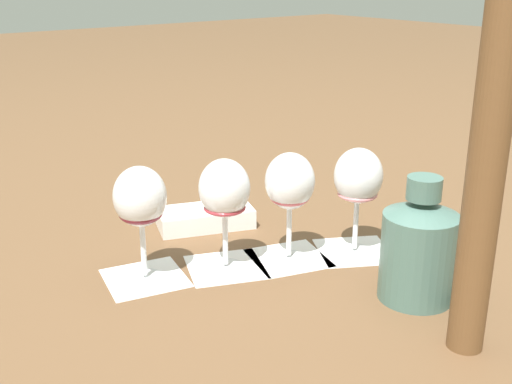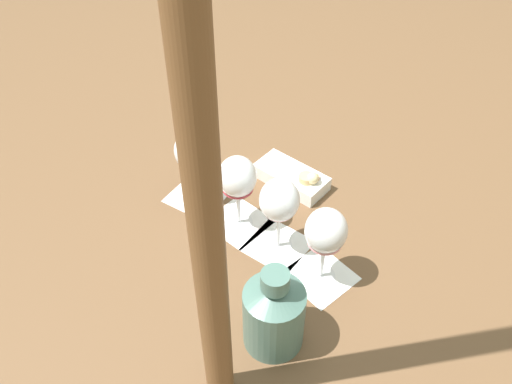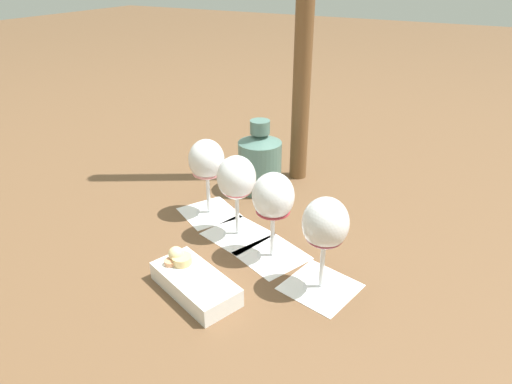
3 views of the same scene
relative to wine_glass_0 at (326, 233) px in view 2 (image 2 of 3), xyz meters
The scene contains 12 objects.
ground_plane 0.21m from the wine_glass_0, 21.74° to the right, with size 8.00×8.00×0.00m, color brown.
tasting_card_0 0.12m from the wine_glass_0, 90.00° to the left, with size 0.16×0.16×0.00m.
tasting_card_1 0.17m from the wine_glass_0, 24.43° to the right, with size 0.15×0.14×0.00m.
tasting_card_2 0.25m from the wine_glass_0, 22.12° to the right, with size 0.15×0.15×0.00m.
tasting_card_3 0.37m from the wine_glass_0, 21.58° to the right, with size 0.14×0.14×0.00m.
wine_glass_0 is the anchor object (origin of this frame).
wine_glass_1 0.11m from the wine_glass_0, 24.43° to the right, with size 0.08×0.08×0.18m.
wine_glass_2 0.22m from the wine_glass_0, 22.12° to the right, with size 0.08×0.08×0.18m.
wine_glass_3 0.35m from the wine_glass_0, 21.58° to the right, with size 0.08×0.08×0.18m.
ceramic_vase 0.18m from the wine_glass_0, 74.55° to the left, with size 0.11×0.11×0.18m.
snack_dish 0.30m from the wine_glass_0, 61.66° to the right, with size 0.19×0.13×0.06m.
umbrella_pole 0.48m from the wine_glass_0, 71.15° to the left, with size 0.04×0.04×0.99m.
Camera 2 is at (-0.26, 0.73, 0.86)m, focal length 38.00 mm.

